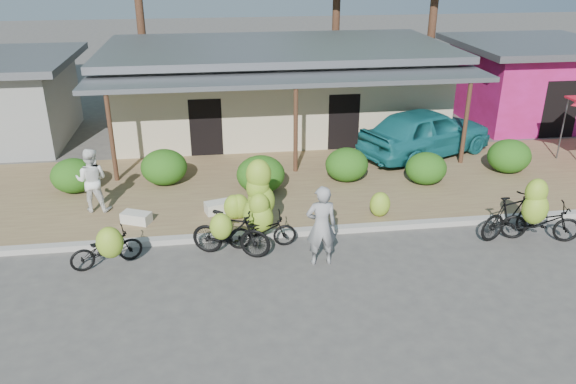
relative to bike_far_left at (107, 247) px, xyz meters
name	(u,v)px	position (x,y,z in m)	size (l,w,h in m)	color
ground	(336,275)	(5.09, -1.01, -0.53)	(100.00, 100.00, 0.00)	#4B4846
sidewalk	(301,186)	(5.09, 3.99, -0.47)	(60.00, 6.00, 0.12)	#907A4D
curb	(319,231)	(5.09, 0.99, -0.45)	(60.00, 0.25, 0.15)	#A8A399
shop_main	(277,87)	(5.09, 9.92, 1.19)	(13.00, 8.50, 3.35)	#BFB690
shop_pink	(528,80)	(15.59, 9.98, 1.14)	(6.00, 6.00, 3.25)	#CA1F81
hedge_0	(73,176)	(-1.59, 4.34, 0.10)	(1.30, 1.17, 1.01)	#1B5513
hedge_1	(164,167)	(0.99, 4.60, 0.13)	(1.38, 1.24, 1.08)	#1B5513
hedge_2	(261,174)	(3.83, 3.59, 0.14)	(1.41, 1.27, 1.10)	#1B5513
hedge_3	(347,165)	(6.53, 4.11, 0.11)	(1.32, 1.19, 1.03)	#1B5513
hedge_4	(426,168)	(8.86, 3.54, 0.08)	(1.25, 1.12, 0.97)	#1B5513
hedge_5	(509,156)	(11.82, 4.09, 0.13)	(1.37, 1.23, 1.07)	#1B5513
bike_far_left	(107,247)	(0.00, 0.00, 0.00)	(1.73, 1.41, 1.27)	black
bike_left	(230,233)	(2.79, 0.13, 0.10)	(1.99, 1.41, 1.41)	black
bike_center	(260,212)	(3.56, 0.80, 0.28)	(1.68, 1.17, 2.09)	black
bike_right	(517,212)	(9.87, 0.02, 0.21)	(1.98, 1.44, 1.80)	black
bike_far_right	(541,222)	(10.47, -0.10, -0.03)	(2.01, 1.14, 1.00)	black
loose_banana_a	(239,206)	(3.09, 1.92, -0.07)	(0.55, 0.46, 0.68)	#97C731
loose_banana_b	(234,207)	(2.97, 1.91, -0.07)	(0.55, 0.46, 0.68)	#97C731
loose_banana_c	(380,204)	(6.83, 1.53, -0.07)	(0.55, 0.47, 0.69)	#97C731
sack_near	(221,207)	(2.63, 2.38, -0.26)	(0.85, 0.40, 0.30)	silver
sack_far	(136,218)	(0.41, 2.03, -0.27)	(0.75, 0.38, 0.28)	silver
vendor	(321,226)	(4.84, -0.46, 0.44)	(0.71, 0.47, 1.94)	gray
bystander	(92,180)	(-0.78, 2.97, 0.48)	(0.86, 0.67, 1.77)	white
teal_van	(426,132)	(9.73, 5.98, 0.43)	(1.98, 4.91, 1.67)	#196A72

